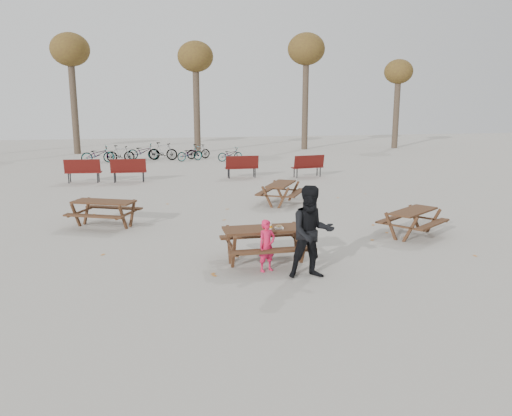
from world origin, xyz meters
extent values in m
plane|color=gray|center=(0.00, 0.00, 0.00)|extent=(80.00, 80.00, 0.00)
cube|color=#392114|center=(0.00, 0.00, 0.75)|extent=(1.80, 0.70, 0.05)
cube|color=#392114|center=(0.00, -0.60, 0.45)|extent=(1.80, 0.25, 0.05)
cube|color=#392114|center=(0.00, 0.60, 0.45)|extent=(1.80, 0.25, 0.05)
cylinder|color=#392114|center=(-0.75, -0.30, 0.36)|extent=(0.08, 0.08, 0.73)
cylinder|color=#392114|center=(-0.75, 0.30, 0.36)|extent=(0.08, 0.08, 0.73)
cylinder|color=#392114|center=(0.75, -0.30, 0.36)|extent=(0.08, 0.08, 0.73)
cylinder|color=#392114|center=(0.75, 0.30, 0.36)|extent=(0.08, 0.08, 0.73)
cube|color=white|center=(0.25, -0.13, 0.79)|extent=(0.18, 0.11, 0.03)
ellipsoid|color=tan|center=(0.25, -0.13, 0.83)|extent=(0.14, 0.06, 0.05)
cylinder|color=silver|center=(0.07, -0.13, 0.85)|extent=(0.06, 0.06, 0.15)
cylinder|color=orange|center=(0.07, -0.13, 0.83)|extent=(0.07, 0.07, 0.05)
cylinder|color=white|center=(0.07, -0.13, 0.94)|extent=(0.03, 0.03, 0.02)
imported|color=#E21C4B|center=(-0.10, -0.51, 0.54)|extent=(0.46, 0.38, 1.07)
imported|color=black|center=(0.65, -1.07, 0.92)|extent=(0.93, 0.74, 1.83)
imported|color=black|center=(-5.17, 19.74, 0.48)|extent=(1.94, 1.06, 0.97)
imported|color=black|center=(-3.92, 19.96, 0.48)|extent=(1.64, 0.63, 0.96)
imported|color=black|center=(-2.66, 20.95, 0.48)|extent=(1.89, 0.83, 0.97)
imported|color=black|center=(-1.48, 20.39, 0.53)|extent=(1.83, 1.04, 1.06)
imported|color=black|center=(0.05, 19.67, 0.43)|extent=(1.73, 1.21, 0.86)
imported|color=black|center=(0.67, 20.65, 0.45)|extent=(1.57, 0.87, 0.91)
imported|color=black|center=(2.36, 19.00, 0.40)|extent=(1.60, 0.84, 0.80)
cylinder|color=#382B21|center=(-7.00, 25.50, 3.15)|extent=(0.44, 0.44, 6.30)
ellipsoid|color=brown|center=(-7.00, 25.50, 6.75)|extent=(2.52, 2.52, 2.14)
cylinder|color=#382B21|center=(1.00, 24.50, 2.97)|extent=(0.44, 0.44, 5.95)
ellipsoid|color=brown|center=(1.00, 24.50, 6.38)|extent=(2.38, 2.38, 2.02)
cylinder|color=#382B21|center=(9.00, 25.50, 3.32)|extent=(0.44, 0.44, 6.65)
ellipsoid|color=brown|center=(9.00, 25.50, 7.12)|extent=(2.66, 2.66, 2.26)
cylinder|color=#382B21|center=(16.00, 25.00, 2.62)|extent=(0.44, 0.44, 5.25)
ellipsoid|color=brown|center=(16.00, 25.00, 5.62)|extent=(2.10, 2.10, 1.79)
camera|label=1|loc=(-2.38, -9.96, 3.37)|focal=35.00mm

